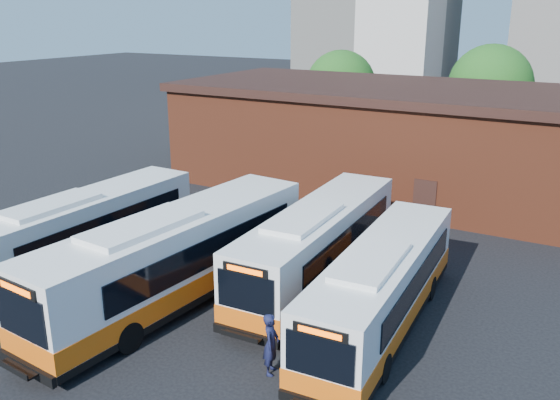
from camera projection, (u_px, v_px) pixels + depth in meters
The scene contains 9 objects.
ground at pixel (224, 325), 21.14m from camera, with size 220.00×220.00×0.00m, color black.
bus_west at pixel (82, 233), 25.72m from camera, with size 2.83×12.17×3.29m.
bus_midwest at pixel (176, 261), 22.50m from camera, with size 3.83×13.56×3.65m.
bus_mideast at pixel (318, 247), 24.27m from camera, with size 3.00×12.23×3.31m.
bus_east at pixel (381, 290), 20.62m from camera, with size 2.99×11.64×3.14m.
transit_worker at pixel (271, 344), 18.08m from camera, with size 0.73×0.48×2.00m, color #131637.
depot_building at pixel (408, 137), 36.69m from camera, with size 28.60×12.60×6.40m.
tree_west at pixel (341, 85), 50.93m from camera, with size 6.00×6.00×7.65m.
tree_mid at pixel (490, 86), 46.76m from camera, with size 6.56×6.56×8.36m.
Camera 1 is at (11.09, -15.30, 10.68)m, focal length 38.00 mm.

